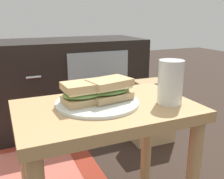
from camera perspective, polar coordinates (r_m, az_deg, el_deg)
side_table at (r=0.85m, az=-1.22°, el=-9.34°), size 0.56×0.36×0.46m
tv_cabinet at (r=1.76m, az=-9.11°, el=1.45°), size 0.96×0.46×0.58m
plate at (r=0.82m, az=-3.25°, el=-2.92°), size 0.27×0.27×0.01m
sandwich_front at (r=0.80m, az=-6.14°, el=-0.73°), size 0.15×0.11×0.07m
sandwich_back at (r=0.82m, az=-0.54°, el=0.09°), size 0.16×0.12×0.07m
beer_glass at (r=0.83m, az=12.80°, el=1.36°), size 0.08×0.08×0.14m
paper_bag at (r=1.54m, az=9.00°, el=-4.86°), size 0.24×0.16×0.38m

